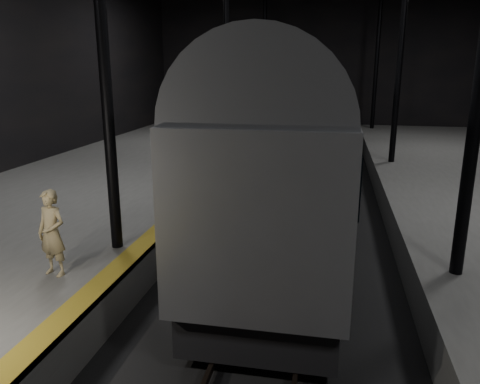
# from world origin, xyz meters

# --- Properties ---
(ground) EXTENTS (44.00, 44.00, 0.00)m
(ground) POSITION_xyz_m (0.00, 0.00, 0.00)
(ground) COLOR black
(ground) RESTS_ON ground
(platform_left) EXTENTS (9.00, 43.80, 1.00)m
(platform_left) POSITION_xyz_m (-7.50, 0.00, 0.50)
(platform_left) COLOR #555552
(platform_left) RESTS_ON ground
(tactile_strip) EXTENTS (0.50, 43.80, 0.01)m
(tactile_strip) POSITION_xyz_m (-3.25, 0.00, 1.00)
(tactile_strip) COLOR olive
(tactile_strip) RESTS_ON platform_left
(track) EXTENTS (2.40, 43.00, 0.24)m
(track) POSITION_xyz_m (0.00, 0.00, 0.07)
(track) COLOR #3F3328
(track) RESTS_ON ground
(train) EXTENTS (3.17, 21.19, 5.66)m
(train) POSITION_xyz_m (-0.00, 3.41, 3.16)
(train) COLOR #9A9CA1
(train) RESTS_ON ground
(woman) EXTENTS (0.74, 0.57, 1.80)m
(woman) POSITION_xyz_m (-4.36, -5.69, 1.90)
(woman) COLOR tan
(woman) RESTS_ON platform_left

